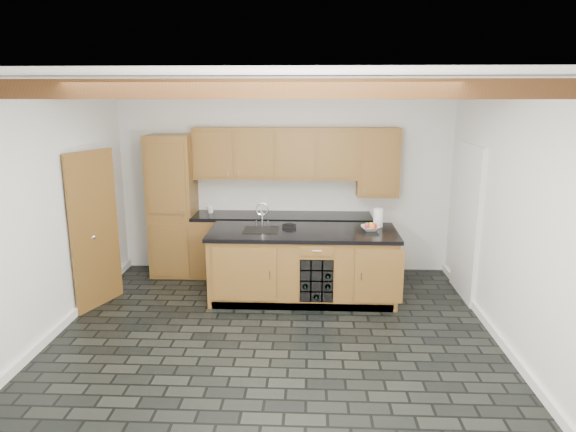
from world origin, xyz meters
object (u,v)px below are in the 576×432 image
Objects in this scene: fruit_bowl at (370,228)px; paper_towel at (378,218)px; island at (303,265)px; kitchen_scale at (289,226)px.

fruit_bowl is 0.25m from paper_towel.
fruit_bowl is at bearing 4.02° from island.
fruit_bowl is (0.87, 0.06, 0.50)m from island.
island is 0.55m from kitchen_scale.
island is 1.19m from paper_towel.
island is 13.40× the size of kitchen_scale.
island is at bearing -175.98° from fruit_bowl.
paper_towel is (1.00, 0.26, 0.59)m from island.
fruit_bowl is (1.07, -0.10, 0.00)m from kitchen_scale.
paper_towel reaches higher than island.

